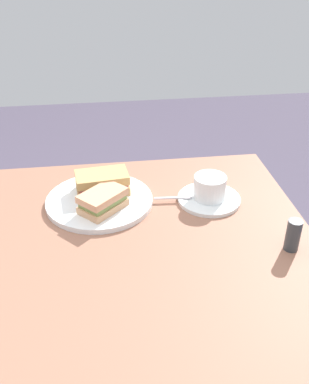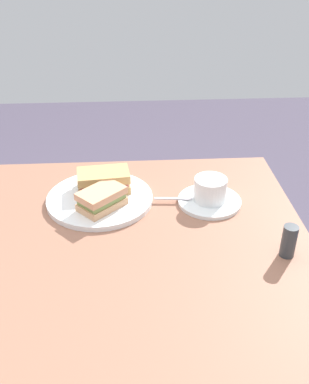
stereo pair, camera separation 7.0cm
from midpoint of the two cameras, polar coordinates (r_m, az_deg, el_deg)
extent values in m
cube|color=#93614B|center=(1.02, -18.53, -9.39)|extent=(1.33, 0.87, 0.04)
cylinder|color=#916749|center=(1.55, 8.28, -9.28)|extent=(0.06, 0.06, 0.69)
cylinder|color=white|center=(1.15, -8.81, -1.16)|extent=(0.27, 0.27, 0.01)
cube|color=tan|center=(1.17, -8.38, 0.53)|extent=(0.14, 0.09, 0.02)
cube|color=#AB5351|center=(1.16, -8.43, 1.20)|extent=(0.13, 0.09, 0.01)
cube|color=tan|center=(1.16, -8.49, 1.87)|extent=(0.14, 0.09, 0.02)
cube|color=tan|center=(1.10, -8.42, -1.85)|extent=(0.13, 0.13, 0.02)
cube|color=olive|center=(1.09, -8.48, -1.16)|extent=(0.12, 0.12, 0.01)
cube|color=tan|center=(1.08, -8.54, -0.46)|extent=(0.13, 0.13, 0.02)
cylinder|color=white|center=(1.15, 5.31, -0.94)|extent=(0.16, 0.16, 0.01)
cylinder|color=white|center=(1.14, 5.39, 0.58)|extent=(0.08, 0.08, 0.06)
cylinder|color=#9F7E4D|center=(1.12, 5.46, 1.74)|extent=(0.07, 0.07, 0.01)
torus|color=white|center=(1.18, 5.68, 1.74)|extent=(0.02, 0.04, 0.04)
cube|color=silver|center=(1.14, 0.12, -0.80)|extent=(0.08, 0.01, 0.00)
ellipsoid|color=silver|center=(1.14, 2.47, -0.69)|extent=(0.03, 0.02, 0.01)
cylinder|color=#33383D|center=(1.00, 15.50, -5.41)|extent=(0.03, 0.03, 0.08)
camera|label=1|loc=(0.03, -91.76, -1.07)|focal=41.50mm
camera|label=2|loc=(0.03, 88.24, 1.07)|focal=41.50mm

